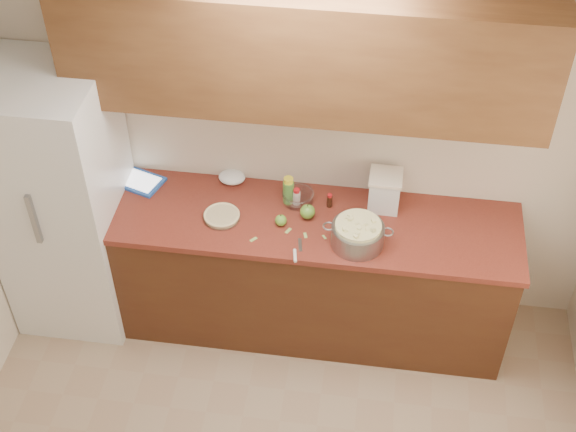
# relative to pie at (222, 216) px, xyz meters

# --- Properties ---
(room_shell) EXTENTS (3.60, 3.60, 3.60)m
(room_shell) POSITION_rel_pie_xyz_m (0.45, -1.41, 0.36)
(room_shell) COLOR #A08667
(room_shell) RESTS_ON ground
(counter_run) EXTENTS (2.64, 0.68, 0.92)m
(counter_run) POSITION_rel_pie_xyz_m (0.45, 0.06, -0.48)
(counter_run) COLOR #472814
(counter_run) RESTS_ON ground
(upper_cabinets) EXTENTS (2.60, 0.34, 0.70)m
(upper_cabinets) POSITION_rel_pie_xyz_m (0.45, 0.22, 1.01)
(upper_cabinets) COLOR brown
(upper_cabinets) RESTS_ON room_shell
(fridge) EXTENTS (0.70, 0.70, 1.80)m
(fridge) POSITION_rel_pie_xyz_m (-0.99, 0.03, -0.04)
(fridge) COLOR white
(fridge) RESTS_ON ground
(pie) EXTENTS (0.22, 0.22, 0.04)m
(pie) POSITION_rel_pie_xyz_m (0.00, 0.00, 0.00)
(pie) COLOR silver
(pie) RESTS_ON counter_run
(colander) EXTENTS (0.40, 0.30, 0.15)m
(colander) POSITION_rel_pie_xyz_m (0.81, -0.10, 0.05)
(colander) COLOR gray
(colander) RESTS_ON counter_run
(flour_canister) EXTENTS (0.20, 0.20, 0.24)m
(flour_canister) POSITION_rel_pie_xyz_m (0.94, 0.25, 0.10)
(flour_canister) COLOR silver
(flour_canister) RESTS_ON counter_run
(tablet) EXTENTS (0.31, 0.27, 0.02)m
(tablet) POSITION_rel_pie_xyz_m (-0.56, 0.24, -0.01)
(tablet) COLOR blue
(tablet) RESTS_ON counter_run
(paring_knife) EXTENTS (0.05, 0.20, 0.02)m
(paring_knife) POSITION_rel_pie_xyz_m (0.47, -0.24, -0.01)
(paring_knife) COLOR gray
(paring_knife) RESTS_ON counter_run
(lemon_bottle) EXTENTS (0.07, 0.07, 0.18)m
(lemon_bottle) POSITION_rel_pie_xyz_m (0.37, 0.20, 0.07)
(lemon_bottle) COLOR #4C8C38
(lemon_bottle) RESTS_ON counter_run
(cinnamon_shaker) EXTENTS (0.04, 0.04, 0.11)m
(cinnamon_shaker) POSITION_rel_pie_xyz_m (0.42, 0.19, 0.03)
(cinnamon_shaker) COLOR beige
(cinnamon_shaker) RESTS_ON counter_run
(vanilla_bottle) EXTENTS (0.03, 0.03, 0.09)m
(vanilla_bottle) POSITION_rel_pie_xyz_m (0.62, 0.19, 0.03)
(vanilla_bottle) COLOR black
(vanilla_bottle) RESTS_ON counter_run
(mixing_bowl) EXTENTS (0.19, 0.19, 0.07)m
(mixing_bowl) POSITION_rel_pie_xyz_m (0.43, 0.21, 0.02)
(mixing_bowl) COLOR silver
(mixing_bowl) RESTS_ON counter_run
(paper_towel) EXTENTS (0.20, 0.19, 0.07)m
(paper_towel) POSITION_rel_pie_xyz_m (-0.00, 0.34, 0.02)
(paper_towel) COLOR white
(paper_towel) RESTS_ON counter_run
(apple_left) EXTENTS (0.07, 0.07, 0.08)m
(apple_left) POSITION_rel_pie_xyz_m (0.35, -0.00, 0.02)
(apple_left) COLOR #60972F
(apple_left) RESTS_ON counter_run
(apple_center) EXTENTS (0.09, 0.09, 0.10)m
(apple_center) POSITION_rel_pie_xyz_m (0.50, 0.08, 0.03)
(apple_center) COLOR #60972F
(apple_center) RESTS_ON counter_run
(peel_a) EXTENTS (0.04, 0.05, 0.00)m
(peel_a) POSITION_rel_pie_xyz_m (0.22, -0.15, -0.02)
(peel_a) COLOR #98BD5C
(peel_a) RESTS_ON counter_run
(peel_b) EXTENTS (0.03, 0.05, 0.00)m
(peel_b) POSITION_rel_pie_xyz_m (0.51, -0.08, -0.02)
(peel_b) COLOR #98BD5C
(peel_b) RESTS_ON counter_run
(peel_c) EXTENTS (0.04, 0.05, 0.00)m
(peel_c) POSITION_rel_pie_xyz_m (0.40, -0.05, -0.02)
(peel_c) COLOR #98BD5C
(peel_c) RESTS_ON counter_run
(peel_d) EXTENTS (0.03, 0.05, 0.00)m
(peel_d) POSITION_rel_pie_xyz_m (0.67, 0.00, -0.02)
(peel_d) COLOR #98BD5C
(peel_d) RESTS_ON counter_run
(peel_e) EXTENTS (0.03, 0.04, 0.00)m
(peel_e) POSITION_rel_pie_xyz_m (0.62, -0.07, -0.02)
(peel_e) COLOR #98BD5C
(peel_e) RESTS_ON counter_run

